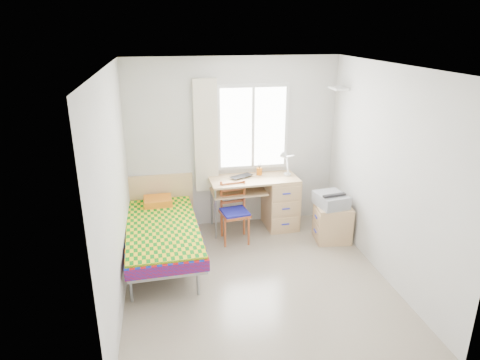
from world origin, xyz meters
name	(u,v)px	position (x,y,z in m)	size (l,w,h in m)	color
floor	(257,280)	(0.00, 0.00, 0.00)	(3.50, 3.50, 0.00)	#BCAD93
ceiling	(260,66)	(0.00, 0.00, 2.60)	(3.50, 3.50, 0.00)	white
wall_back	(233,144)	(0.00, 1.75, 1.30)	(3.20, 3.20, 0.00)	silver
wall_left	(115,192)	(-1.60, 0.00, 1.30)	(3.50, 3.50, 0.00)	silver
wall_right	(387,175)	(1.60, 0.00, 1.30)	(3.50, 3.50, 0.00)	silver
window	(253,127)	(0.30, 1.73, 1.55)	(1.10, 0.04, 1.30)	white
curtain	(206,137)	(-0.42, 1.68, 1.45)	(0.35, 0.05, 1.70)	beige
floating_shelf	(339,88)	(1.49, 1.40, 2.15)	(0.20, 0.32, 0.03)	white
bed	(162,228)	(-1.13, 0.82, 0.43)	(1.04, 2.08, 0.88)	#93979B
desk	(276,200)	(0.62, 1.47, 0.45)	(1.35, 0.67, 0.83)	tan
chair	(235,208)	(-0.08, 1.15, 0.50)	(0.44, 0.44, 0.89)	#9A441D
cabinet	(332,223)	(1.32, 0.86, 0.27)	(0.54, 0.49, 0.54)	tan
printer	(331,200)	(1.29, 0.88, 0.64)	(0.46, 0.51, 0.19)	#93959A
laptop	(243,178)	(0.11, 1.48, 0.84)	(0.36, 0.23, 0.03)	black
pen_cup	(259,171)	(0.38, 1.60, 0.88)	(0.09, 0.09, 0.11)	orange
task_lamp	(286,161)	(0.73, 1.38, 1.10)	(0.23, 0.33, 0.43)	white
book	(241,194)	(0.07, 1.46, 0.59)	(0.19, 0.26, 0.02)	gray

